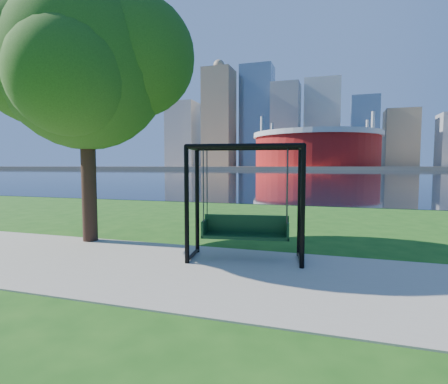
% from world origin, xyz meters
% --- Properties ---
extents(ground, '(900.00, 900.00, 0.00)m').
position_xyz_m(ground, '(0.00, 0.00, 0.00)').
color(ground, '#1E5114').
rests_on(ground, ground).
extents(path, '(120.00, 4.00, 0.03)m').
position_xyz_m(path, '(0.00, -0.50, 0.01)').
color(path, '#9E937F').
rests_on(path, ground).
extents(river, '(900.00, 180.00, 0.02)m').
position_xyz_m(river, '(0.00, 102.00, 0.01)').
color(river, black).
rests_on(river, ground).
extents(far_bank, '(900.00, 228.00, 2.00)m').
position_xyz_m(far_bank, '(0.00, 306.00, 1.00)').
color(far_bank, '#937F60').
rests_on(far_bank, ground).
extents(stadium, '(83.00, 83.00, 32.00)m').
position_xyz_m(stadium, '(-10.00, 235.00, 14.23)').
color(stadium, maroon).
rests_on(stadium, far_bank).
extents(skyline, '(392.00, 66.00, 96.50)m').
position_xyz_m(skyline, '(-4.27, 319.39, 35.89)').
color(skyline, gray).
rests_on(skyline, far_bank).
extents(swing, '(2.66, 1.47, 2.58)m').
position_xyz_m(swing, '(0.55, 0.63, 1.25)').
color(swing, black).
rests_on(swing, ground).
extents(park_tree, '(5.67, 5.12, 7.04)m').
position_xyz_m(park_tree, '(-4.12, 1.26, 4.89)').
color(park_tree, black).
rests_on(park_tree, ground).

